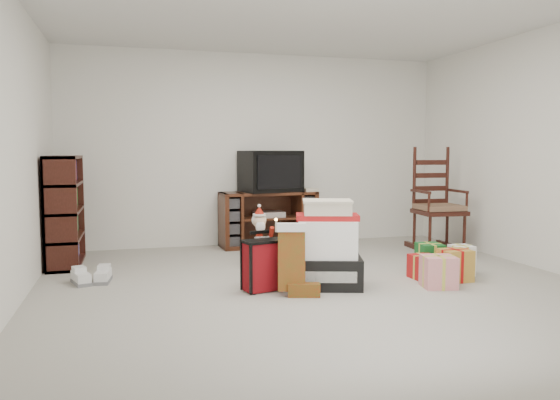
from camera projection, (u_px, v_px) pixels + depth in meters
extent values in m
cube|color=#A7A499|center=(320.00, 288.00, 4.92)|extent=(5.00, 5.00, 0.01)
cube|color=silver|center=(322.00, 3.00, 4.69)|extent=(5.00, 5.00, 0.01)
cube|color=silver|center=(256.00, 150.00, 7.20)|extent=(5.00, 0.01, 2.50)
cube|color=silver|center=(513.00, 146.00, 2.41)|extent=(5.00, 0.01, 2.50)
cube|color=silver|center=(10.00, 148.00, 4.14)|extent=(0.01, 5.00, 2.50)
cube|color=silver|center=(555.00, 149.00, 5.47)|extent=(0.01, 5.00, 2.50)
cube|color=#442013|center=(268.00, 219.00, 7.07)|extent=(1.26, 0.50, 0.71)
cube|color=silver|center=(269.00, 214.00, 7.04)|extent=(0.38, 0.28, 0.07)
cube|color=#3A150F|center=(65.00, 210.00, 5.89)|extent=(0.32, 0.97, 1.18)
cube|color=#3A150F|center=(439.00, 212.00, 6.70)|extent=(0.56, 0.55, 0.05)
cube|color=#806046|center=(439.00, 207.00, 6.70)|extent=(0.52, 0.50, 0.06)
cube|color=#3A150F|center=(430.00, 175.00, 6.89)|extent=(0.46, 0.09, 0.82)
cube|color=#3A150F|center=(438.00, 248.00, 6.75)|extent=(0.59, 0.91, 0.06)
cube|color=black|center=(327.00, 272.00, 4.95)|extent=(0.72, 0.60, 0.28)
cube|color=white|center=(327.00, 238.00, 4.92)|extent=(0.61, 0.53, 0.34)
cube|color=#AE1314|center=(327.00, 217.00, 4.91)|extent=(0.62, 0.45, 0.05)
cube|color=beige|center=(327.00, 208.00, 4.90)|extent=(0.49, 0.42, 0.11)
cube|color=maroon|center=(264.00, 265.00, 4.80)|extent=(0.38, 0.26, 0.46)
cube|color=black|center=(262.00, 231.00, 4.85)|extent=(0.18, 0.07, 0.03)
ellipsoid|color=brown|center=(314.00, 267.00, 5.28)|extent=(0.22, 0.19, 0.23)
sphere|color=brown|center=(315.00, 254.00, 5.24)|extent=(0.15, 0.15, 0.15)
cone|color=maroon|center=(314.00, 255.00, 5.54)|extent=(0.25, 0.25, 0.35)
sphere|color=beige|center=(314.00, 234.00, 5.52)|extent=(0.12, 0.12, 0.12)
cone|color=maroon|center=(314.00, 225.00, 5.51)|extent=(0.11, 0.11, 0.09)
cylinder|color=silver|center=(329.00, 238.00, 5.47)|extent=(0.02, 0.02, 0.11)
cone|color=maroon|center=(259.00, 246.00, 5.88)|extent=(0.30, 0.30, 0.43)
sphere|color=beige|center=(259.00, 221.00, 5.86)|extent=(0.15, 0.15, 0.15)
cone|color=maroon|center=(259.00, 211.00, 5.85)|extent=(0.13, 0.13, 0.11)
cylinder|color=silver|center=(276.00, 226.00, 5.79)|extent=(0.02, 0.02, 0.13)
cube|color=silver|center=(81.00, 278.00, 5.07)|extent=(0.22, 0.33, 0.11)
cube|color=silver|center=(103.00, 277.00, 5.12)|extent=(0.17, 0.32, 0.11)
cube|color=#AE1314|center=(425.00, 266.00, 5.26)|extent=(0.25, 0.25, 0.25)
cube|color=#186225|center=(429.00, 260.00, 5.54)|extent=(0.25, 0.25, 0.25)
cube|color=gold|center=(455.00, 268.00, 5.18)|extent=(0.25, 0.25, 0.25)
cube|color=silver|center=(440.00, 274.00, 4.92)|extent=(0.25, 0.25, 0.25)
cube|color=white|center=(461.00, 263.00, 5.42)|extent=(0.25, 0.25, 0.25)
cube|color=black|center=(270.00, 171.00, 7.04)|extent=(0.81, 0.64, 0.53)
cube|color=black|center=(276.00, 172.00, 6.79)|extent=(0.61, 0.15, 0.42)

